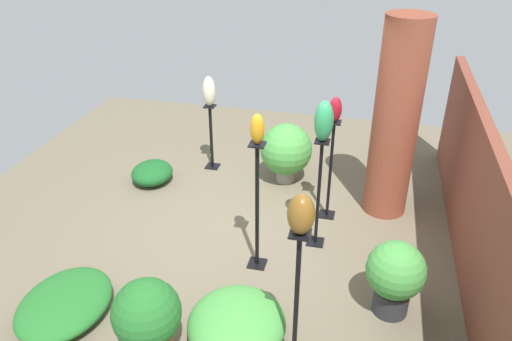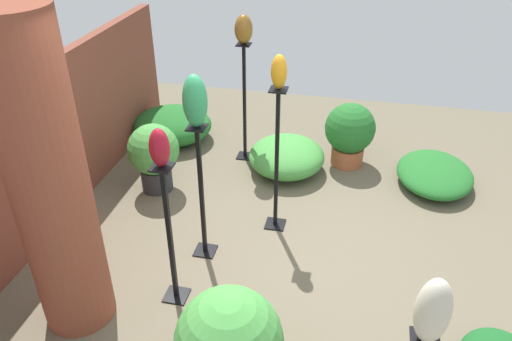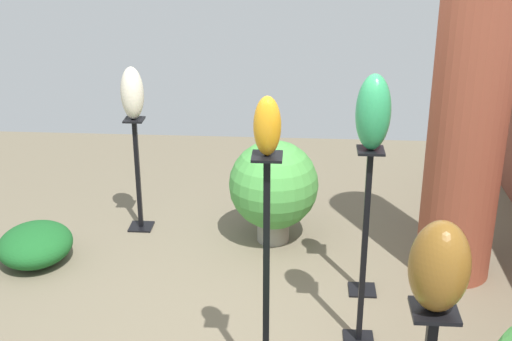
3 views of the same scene
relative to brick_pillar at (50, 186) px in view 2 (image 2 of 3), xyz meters
name	(u,v)px [view 2 (image 2 of 3)]	position (x,y,z in m)	size (l,w,h in m)	color
ground_plane	(286,260)	(1.00, -1.57, -1.26)	(8.00, 8.00, 0.00)	#6B604C
brick_wall_back	(37,159)	(1.00, 0.87, -0.45)	(5.60, 0.12, 1.62)	brown
brick_pillar	(50,186)	(0.00, 0.00, 0.00)	(0.56, 0.56, 2.53)	brown
pedestal_amber	(277,167)	(1.52, -1.37, -0.56)	(0.20, 0.20, 1.51)	black
pedestal_bronze	(245,108)	(2.84, -0.73, -0.58)	(0.20, 0.20, 1.48)	black
pedestal_jade	(202,199)	(0.96, -0.78, -0.64)	(0.20, 0.20, 1.35)	black
pedestal_ruby	(170,242)	(0.34, -0.71, -0.65)	(0.20, 0.20, 1.32)	black
art_vase_amber	(279,72)	(1.52, -1.37, 0.41)	(0.13, 0.14, 0.32)	orange
art_vase_bronze	(244,29)	(2.84, -0.73, 0.38)	(0.20, 0.21, 0.33)	brown
art_vase_ivory	(433,311)	(-0.57, -2.57, -0.04)	(0.18, 0.19, 0.44)	beige
art_vase_jade	(195,101)	(0.96, -0.78, 0.32)	(0.21, 0.21, 0.46)	#2D9356
art_vase_ruby	(160,148)	(0.34, -0.71, 0.21)	(0.15, 0.15, 0.31)	maroon
potted_plant_front_left	(350,132)	(2.96, -2.01, -0.82)	(0.61, 0.61, 0.80)	#B25B38
potted_plant_back_center	(154,154)	(1.90, 0.09, -0.80)	(0.58, 0.58, 0.80)	#2D2D33
foliage_bed_east	(173,125)	(3.09, 0.34, -1.05)	(0.99, 1.06, 0.43)	#236B28
foliage_bed_center	(435,174)	(2.71, -3.03, -1.13)	(1.07, 0.86, 0.26)	#236B28
foliage_bed_rear	(287,156)	(2.62, -1.30, -1.07)	(0.95, 0.91, 0.39)	#479942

